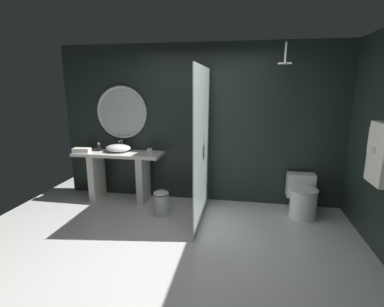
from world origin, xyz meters
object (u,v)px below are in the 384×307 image
at_px(rain_shower_head, 285,61).
at_px(toilet, 302,197).
at_px(folded_hand_towel, 82,150).
at_px(hanging_bathrobe, 381,152).
at_px(waste_bin, 161,203).
at_px(vessel_sink, 118,148).
at_px(soap_dispenser, 99,147).
at_px(round_wall_mirror, 122,112).
at_px(tumbler_cup, 150,151).

distance_m(rain_shower_head, toilet, 2.01).
xyz_separation_m(rain_shower_head, toilet, (0.40, 0.12, -1.96)).
relative_size(toilet, folded_hand_towel, 2.20).
distance_m(rain_shower_head, hanging_bathrobe, 1.64).
height_order(toilet, waste_bin, toilet).
height_order(vessel_sink, rain_shower_head, rain_shower_head).
height_order(soap_dispenser, waste_bin, soap_dispenser).
xyz_separation_m(rain_shower_head, hanging_bathrobe, (0.98, -0.82, -1.03)).
bearing_deg(vessel_sink, round_wall_mirror, 85.79).
height_order(waste_bin, folded_hand_towel, folded_hand_towel).
xyz_separation_m(round_wall_mirror, hanging_bathrobe, (3.56, -1.27, -0.26)).
height_order(soap_dispenser, round_wall_mirror, round_wall_mirror).
bearing_deg(soap_dispenser, hanging_bathrobe, -15.40).
xyz_separation_m(tumbler_cup, toilet, (2.41, -0.05, -0.60)).
height_order(round_wall_mirror, toilet, round_wall_mirror).
distance_m(tumbler_cup, rain_shower_head, 2.43).
relative_size(vessel_sink, toilet, 0.70).
height_order(tumbler_cup, soap_dispenser, soap_dispenser).
relative_size(tumbler_cup, soap_dispenser, 0.70).
height_order(tumbler_cup, hanging_bathrobe, hanging_bathrobe).
bearing_deg(soap_dispenser, round_wall_mirror, 27.11).
bearing_deg(hanging_bathrobe, vessel_sink, 163.13).
height_order(round_wall_mirror, waste_bin, round_wall_mirror).
relative_size(vessel_sink, rain_shower_head, 1.51).
xyz_separation_m(rain_shower_head, folded_hand_towel, (-3.16, 0.07, -1.37)).
relative_size(tumbler_cup, hanging_bathrobe, 0.13).
xyz_separation_m(vessel_sink, soap_dispenser, (-0.36, -0.00, -0.00)).
bearing_deg(toilet, round_wall_mirror, 173.67).
height_order(hanging_bathrobe, folded_hand_towel, hanging_bathrobe).
relative_size(round_wall_mirror, toilet, 1.47).
bearing_deg(rain_shower_head, round_wall_mirror, 170.15).
distance_m(vessel_sink, waste_bin, 1.25).
relative_size(vessel_sink, folded_hand_towel, 1.55).
distance_m(vessel_sink, folded_hand_towel, 0.60).
bearing_deg(vessel_sink, folded_hand_towel, -161.90).
xyz_separation_m(vessel_sink, tumbler_cup, (0.58, -0.09, -0.02)).
relative_size(tumbler_cup, folded_hand_towel, 0.35).
xyz_separation_m(tumbler_cup, folded_hand_towel, (-1.15, -0.09, -0.01)).
bearing_deg(toilet, hanging_bathrobe, -58.45).
distance_m(vessel_sink, rain_shower_head, 2.93).
bearing_deg(waste_bin, vessel_sink, 149.47).
height_order(tumbler_cup, folded_hand_towel, tumbler_cup).
height_order(toilet, folded_hand_towel, folded_hand_towel).
bearing_deg(tumbler_cup, soap_dispenser, 174.38).
bearing_deg(round_wall_mirror, tumbler_cup, -26.33).
bearing_deg(rain_shower_head, tumbler_cup, 175.29).
xyz_separation_m(round_wall_mirror, toilet, (2.98, -0.33, -1.20)).
height_order(rain_shower_head, hanging_bathrobe, rain_shower_head).
relative_size(hanging_bathrobe, folded_hand_towel, 2.72).
distance_m(soap_dispenser, round_wall_mirror, 0.72).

